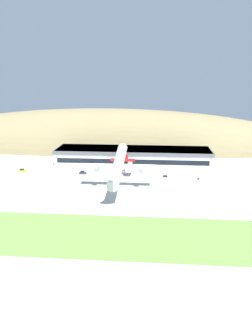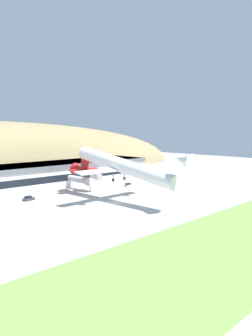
{
  "view_description": "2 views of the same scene",
  "coord_description": "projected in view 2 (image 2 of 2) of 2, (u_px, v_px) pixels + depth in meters",
  "views": [
    {
      "loc": [
        18.27,
        -142.69,
        50.52
      ],
      "look_at": [
        6.29,
        -1.08,
        10.64
      ],
      "focal_mm": 35.0,
      "sensor_mm": 36.0,
      "label": 1
    },
    {
      "loc": [
        -71.74,
        -78.91,
        24.31
      ],
      "look_at": [
        1.86,
        -3.23,
        11.71
      ],
      "focal_mm": 35.0,
      "sensor_mm": 36.0,
      "label": 2
    }
  ],
  "objects": [
    {
      "name": "terminal_building",
      "position": [
        58.0,
        172.0,
        144.6
      ],
      "size": [
        90.51,
        22.03,
        9.69
      ],
      "color": "silver",
      "rests_on": "ground_plane"
    },
    {
      "name": "service_car_2",
      "position": [
        128.0,
        185.0,
        139.44
      ],
      "size": [
        3.9,
        1.92,
        1.43
      ],
      "color": "#999EA3",
      "rests_on": "ground_plane"
    },
    {
      "name": "ground_plane",
      "position": [
        115.0,
        203.0,
        108.72
      ],
      "size": [
        390.5,
        390.5,
        0.0
      ],
      "primitive_type": "plane",
      "color": "#B7B5AF"
    },
    {
      "name": "jetway_0",
      "position": [
        82.0,
        180.0,
        130.5
      ],
      "size": [
        3.38,
        15.67,
        5.43
      ],
      "color": "silver",
      "rests_on": "ground_plane"
    },
    {
      "name": "traffic_cone_1",
      "position": [
        119.0,
        190.0,
        129.55
      ],
      "size": [
        0.52,
        0.52,
        0.58
      ],
      "color": "orange",
      "rests_on": "ground_plane"
    },
    {
      "name": "fuel_truck",
      "position": [
        161.0,
        178.0,
        152.15
      ],
      "size": [
        6.66,
        2.61,
        3.17
      ],
      "color": "silver",
      "rests_on": "ground_plane"
    },
    {
      "name": "traffic_cone_0",
      "position": [
        34.0,
        204.0,
        106.01
      ],
      "size": [
        0.52,
        0.52,
        0.58
      ],
      "color": "orange",
      "rests_on": "ground_plane"
    },
    {
      "name": "grass_strip_foreground",
      "position": [
        247.0,
        234.0,
        76.19
      ],
      "size": [
        351.45,
        30.89,
        0.08
      ],
      "primitive_type": "cube",
      "color": "#759947",
      "rests_on": "ground_plane"
    },
    {
      "name": "service_car_0",
      "position": [
        29.0,
        199.0,
        111.8
      ],
      "size": [
        3.95,
        2.08,
        1.58
      ],
      "color": "#333338",
      "rests_on": "ground_plane"
    },
    {
      "name": "cargo_airplane",
      "position": [
        121.0,
        166.0,
        109.26
      ],
      "size": [
        33.77,
        55.09,
        12.84
      ],
      "color": "white"
    }
  ]
}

